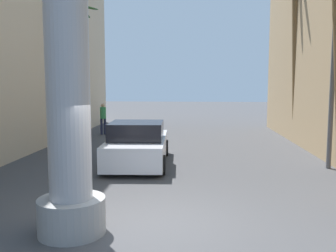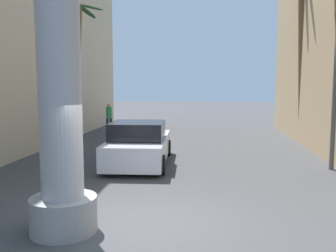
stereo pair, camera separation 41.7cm
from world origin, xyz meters
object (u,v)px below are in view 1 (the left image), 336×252
object	(u,v)px
neon_sign_pole	(66,14)
palm_tree_mid_right	(298,31)
street_lamp	(323,47)
pedestrian_far_left	(103,116)
car_lead	(138,145)
palm_tree_mid_left	(71,55)

from	to	relation	value
neon_sign_pole	palm_tree_mid_right	size ratio (longest dim) A/B	1.08
neon_sign_pole	street_lamp	bearing A→B (deg)	43.18
street_lamp	palm_tree_mid_right	xyz separation A→B (m)	(0.69, 5.95, 1.30)
neon_sign_pole	pedestrian_far_left	size ratio (longest dim) A/B	5.33
neon_sign_pole	palm_tree_mid_right	bearing A→B (deg)	59.05
neon_sign_pole	pedestrian_far_left	distance (m)	14.76
car_lead	palm_tree_mid_left	size ratio (longest dim) A/B	0.68
street_lamp	palm_tree_mid_left	distance (m)	11.63
street_lamp	pedestrian_far_left	xyz separation A→B (m)	(-9.49, 7.97, -3.06)
car_lead	pedestrian_far_left	size ratio (longest dim) A/B	2.62
palm_tree_mid_left	pedestrian_far_left	size ratio (longest dim) A/B	3.87
street_lamp	palm_tree_mid_right	size ratio (longest dim) A/B	0.77
street_lamp	car_lead	bearing A→B (deg)	178.71
palm_tree_mid_left	pedestrian_far_left	world-z (taller)	palm_tree_mid_left
street_lamp	car_lead	world-z (taller)	street_lamp
street_lamp	car_lead	distance (m)	7.14
street_lamp	palm_tree_mid_left	world-z (taller)	palm_tree_mid_left
street_lamp	palm_tree_mid_left	bearing A→B (deg)	152.98
street_lamp	car_lead	size ratio (longest dim) A/B	1.45
street_lamp	neon_sign_pole	bearing A→B (deg)	-136.82
palm_tree_mid_left	neon_sign_pole	bearing A→B (deg)	-71.64
palm_tree_mid_right	palm_tree_mid_left	xyz separation A→B (m)	(-11.06, -0.66, -1.13)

